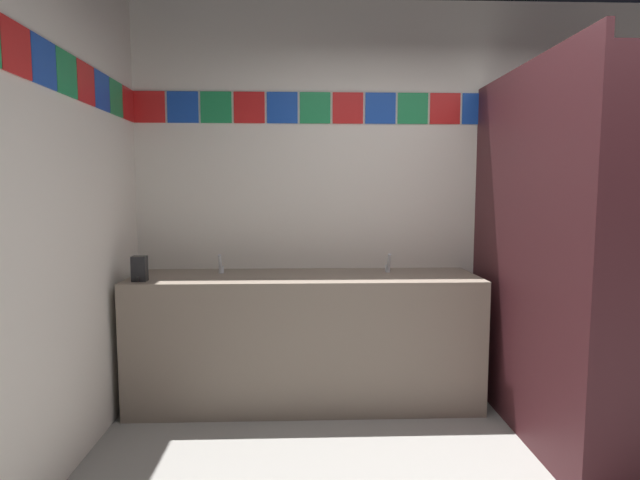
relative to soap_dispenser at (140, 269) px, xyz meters
The scene contains 7 objects.
wall_back 2.18m from the soap_dispenser, 14.31° to the left, with size 4.46×0.09×2.80m.
vanity_counter 1.18m from the soap_dispenser, ahead, with size 2.33×0.61×0.88m.
faucet_left 0.54m from the soap_dispenser, 30.37° to the left, with size 0.04×0.10×0.14m.
faucet_right 1.65m from the soap_dispenser, ahead, with size 0.04×0.10×0.14m.
soap_dispenser is the anchor object (origin of this frame).
stall_divider 2.55m from the soap_dispenser, 12.24° to the right, with size 0.92×1.53×2.18m.
toilet 3.00m from the soap_dispenser, ahead, with size 0.39×0.49×0.74m.
Camera 1 is at (-1.03, -1.86, 1.45)m, focal length 28.10 mm.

